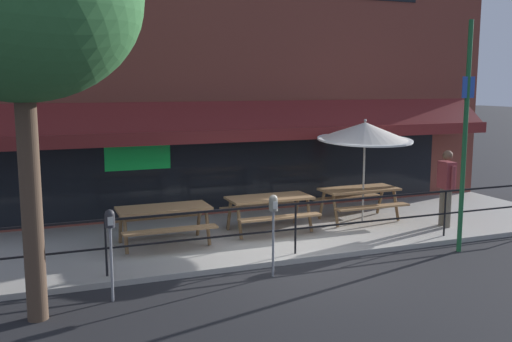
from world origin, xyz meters
TOP-DOWN VIEW (x-y plane):
  - ground_plane at (0.00, 0.00)m, footprint 120.00×120.00m
  - patio_deck at (0.00, 2.00)m, footprint 15.00×4.00m
  - restaurant_building at (0.00, 4.23)m, footprint 15.00×1.60m
  - patio_railing at (0.00, 0.30)m, footprint 13.84×0.04m
  - picnic_table_left at (-2.16, 1.79)m, footprint 1.80×1.42m
  - picnic_table_centre at (0.18, 1.97)m, footprint 1.80×1.42m
  - picnic_table_right at (2.51, 2.13)m, footprint 1.80×1.42m
  - patio_umbrella_right at (2.51, 1.97)m, footprint 2.14×2.14m
  - pedestrian_walking at (4.01, 0.96)m, footprint 0.29×0.61m
  - parking_meter_near at (-3.48, -0.61)m, footprint 0.15×0.16m
  - parking_meter_far at (-0.79, -0.47)m, footprint 0.15×0.16m
  - street_sign_pole at (3.20, -0.45)m, footprint 0.28×0.09m

SIDE VIEW (x-z plane):
  - ground_plane at x=0.00m, z-range 0.00..0.00m
  - patio_deck at x=0.00m, z-range 0.00..0.10m
  - picnic_table_left at x=-2.16m, z-range 0.33..1.08m
  - picnic_table_centre at x=0.18m, z-range 0.33..1.08m
  - picnic_table_right at x=2.51m, z-range 0.33..1.08m
  - patio_railing at x=0.00m, z-range 0.32..1.28m
  - pedestrian_walking at x=4.01m, z-range 0.20..1.91m
  - parking_meter_near at x=-3.48m, z-range 0.44..1.86m
  - parking_meter_far at x=-0.79m, z-range 0.44..1.86m
  - patio_umbrella_right at x=2.51m, z-range 0.99..3.37m
  - street_sign_pole at x=3.20m, z-range 0.06..4.49m
  - restaurant_building at x=0.00m, z-range -0.04..8.64m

